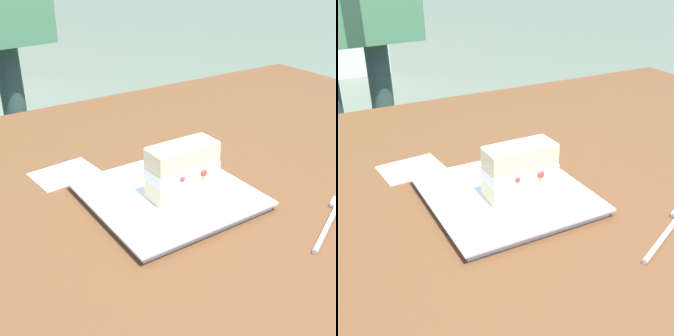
% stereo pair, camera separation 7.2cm
% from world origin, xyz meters
% --- Properties ---
extents(patio_table, '(1.45, 1.00, 0.73)m').
position_xyz_m(patio_table, '(0.00, 0.00, 0.64)').
color(patio_table, brown).
rests_on(patio_table, ground).
extents(dessert_plate, '(0.26, 0.26, 0.02)m').
position_xyz_m(dessert_plate, '(0.18, 0.09, 0.74)').
color(dessert_plate, white).
rests_on(dessert_plate, patio_table).
extents(cake_slice, '(0.12, 0.06, 0.09)m').
position_xyz_m(cake_slice, '(0.16, 0.11, 0.79)').
color(cake_slice, beige).
rests_on(cake_slice, dessert_plate).
extents(dessert_fork, '(0.16, 0.09, 0.01)m').
position_xyz_m(dessert_fork, '(-0.00, 0.29, 0.73)').
color(dessert_fork, silver).
rests_on(dessert_fork, patio_table).
extents(paper_napkin, '(0.13, 0.10, 0.00)m').
position_xyz_m(paper_napkin, '(0.29, -0.10, 0.73)').
color(paper_napkin, white).
rests_on(paper_napkin, patio_table).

